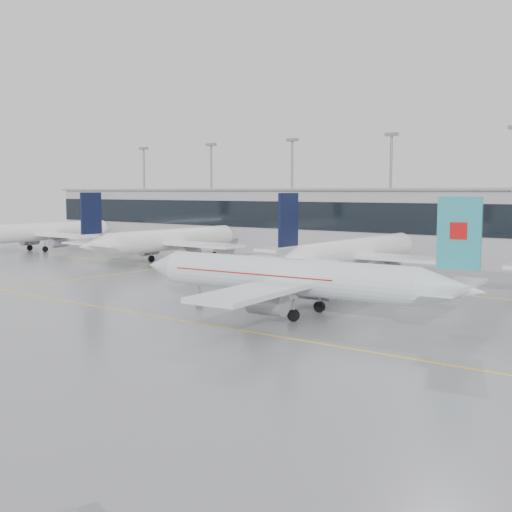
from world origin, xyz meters
The scene contains 12 objects.
ground centered at (0.00, 0.00, 0.00)m, with size 320.00×320.00×0.00m, color gray.
taxi_line_main centered at (0.00, 0.00, 0.01)m, with size 120.00×0.25×0.01m, color yellow.
taxi_line_north centered at (0.00, 30.00, 0.01)m, with size 120.00×0.25×0.01m, color yellow.
taxi_line_cross centered at (-30.00, 15.00, 0.01)m, with size 0.25×60.00×0.01m, color yellow.
terminal centered at (0.00, 62.00, 6.00)m, with size 180.00×15.00×12.00m, color #A1A0A4.
terminal_glass centered at (0.00, 54.45, 7.50)m, with size 180.00×0.20×5.00m, color black.
terminal_roof centered at (0.00, 62.00, 12.20)m, with size 182.00×16.00×0.40m, color gray.
light_masts centered at (0.00, 68.00, 13.34)m, with size 156.40×1.00×22.60m.
air_canada_jet centered at (7.46, 8.48, 3.64)m, with size 36.59×29.36×11.49m.
parked_jet_a centered at (-70.00, 33.69, 3.71)m, with size 29.64×36.96×11.72m.
parked_jet_b centered at (-35.00, 33.69, 3.71)m, with size 29.64×36.96×11.72m.
parked_jet_c centered at (0.00, 33.69, 3.71)m, with size 29.64×36.96×11.72m.
Camera 1 is at (41.14, -42.44, 11.97)m, focal length 45.00 mm.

